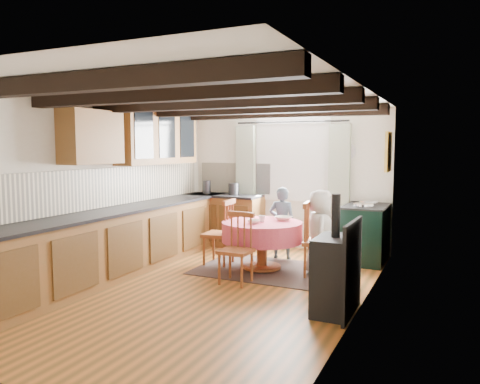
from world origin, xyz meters
The scene contains 40 objects.
floor centered at (0.00, 0.00, 0.00)m, with size 3.60×5.50×0.00m, color #AD5E24.
ceiling centered at (0.00, 0.00, 2.40)m, with size 3.60×5.50×0.00m, color white.
wall_back centered at (0.00, 2.75, 1.20)m, with size 3.60×0.00×2.40m, color silver.
wall_front centered at (0.00, -2.75, 1.20)m, with size 3.60×0.00×2.40m, color silver.
wall_left centered at (-1.80, 0.00, 1.20)m, with size 0.00×5.50×2.40m, color silver.
wall_right centered at (1.80, 0.00, 1.20)m, with size 0.00×5.50×2.40m, color silver.
beam_a centered at (0.00, -2.00, 2.31)m, with size 3.60×0.16×0.16m, color black.
beam_b centered at (0.00, -1.00, 2.31)m, with size 3.60×0.16×0.16m, color black.
beam_c centered at (0.00, 0.00, 2.31)m, with size 3.60×0.16×0.16m, color black.
beam_d centered at (0.00, 1.00, 2.31)m, with size 3.60×0.16×0.16m, color black.
beam_e centered at (0.00, 2.00, 2.31)m, with size 3.60×0.16×0.16m, color black.
splash_left centered at (-1.78, 0.30, 1.20)m, with size 0.02×4.50×0.55m, color beige.
splash_back centered at (-1.00, 2.73, 1.20)m, with size 1.40×0.02×0.55m, color beige.
base_cabinet_left centered at (-1.50, 0.00, 0.44)m, with size 0.60×5.30×0.88m, color brown.
base_cabinet_back centered at (-1.05, 2.45, 0.44)m, with size 1.30×0.60×0.88m, color brown.
worktop_left centered at (-1.48, 0.00, 0.90)m, with size 0.64×5.30×0.04m, color black.
worktop_back centered at (-1.05, 2.43, 0.90)m, with size 1.30×0.64×0.04m, color black.
wall_cabinet_glass centered at (-1.63, 1.20, 1.95)m, with size 0.34×1.80×0.90m, color brown.
wall_cabinet_solid centered at (-1.63, -0.30, 1.90)m, with size 0.34×0.90×0.70m, color brown.
window_frame centered at (0.10, 2.73, 1.60)m, with size 1.34×0.03×1.54m, color white.
window_pane centered at (0.10, 2.74, 1.60)m, with size 1.20×0.01×1.40m, color white.
curtain_left centered at (-0.75, 2.65, 1.10)m, with size 0.35×0.10×2.10m, color gray.
curtain_right centered at (0.95, 2.65, 1.10)m, with size 0.35×0.10×2.10m, color gray.
curtain_rod centered at (0.10, 2.65, 2.20)m, with size 0.03×0.03×2.00m, color black.
wall_picture centered at (1.77, 2.30, 1.70)m, with size 0.04×0.50×0.60m, color gold.
wall_plate centered at (1.05, 2.72, 1.70)m, with size 0.30×0.30×0.02m, color silver.
rug centered at (0.21, 1.11, 0.01)m, with size 1.81×1.41×0.01m, color #3C2E26.
dining_table centered at (0.21, 1.11, 0.35)m, with size 1.16×1.16×0.70m, color #D65458, non-canonical shape.
chair_near centered at (0.16, 0.33, 0.46)m, with size 0.40×0.42×0.93m, color brown, non-canonical shape.
chair_left centered at (-0.50, 1.11, 0.50)m, with size 0.43×0.45×1.00m, color brown, non-canonical shape.
chair_right centered at (1.05, 1.12, 0.51)m, with size 0.44×0.46×1.03m, color brown, non-canonical shape.
aga_range centered at (1.47, 2.25, 0.45)m, with size 0.63×0.98×0.90m, color black, non-canonical shape.
cast_iron_stove centered at (1.58, -0.20, 0.64)m, with size 0.38×0.64×1.28m, color black, non-canonical shape.
child_far centered at (0.24, 1.85, 0.57)m, with size 0.42×0.27×1.15m, color #3F515F.
child_right centered at (1.04, 1.19, 0.60)m, with size 0.58×0.38×1.19m, color silver.
bowl_a centered at (0.44, 1.38, 0.73)m, with size 0.24×0.24×0.06m, color silver.
bowl_b centered at (0.15, 0.93, 0.73)m, with size 0.18×0.18×0.05m, color silver.
cup centered at (0.20, 1.11, 0.75)m, with size 0.10×0.10×0.09m, color silver.
canister_tall centered at (-1.40, 2.37, 1.04)m, with size 0.14×0.14×0.24m, color #262628.
canister_wide centered at (-0.89, 2.44, 1.02)m, with size 0.19×0.19×0.21m, color #262628.
Camera 1 is at (2.72, -5.02, 1.77)m, focal length 34.86 mm.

